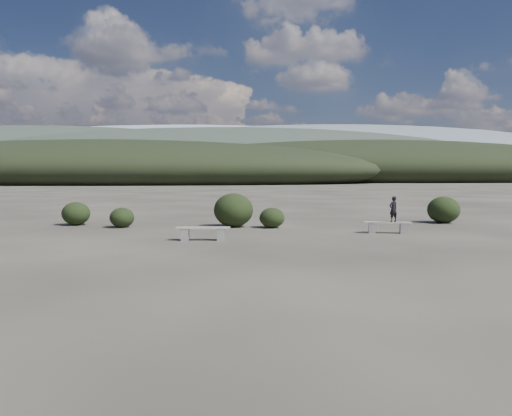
{
  "coord_description": "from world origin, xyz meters",
  "views": [
    {
      "loc": [
        -1.05,
        -11.19,
        2.14
      ],
      "look_at": [
        -0.29,
        3.5,
        1.1
      ],
      "focal_mm": 35.0,
      "sensor_mm": 36.0,
      "label": 1
    }
  ],
  "objects": [
    {
      "name": "ground",
      "position": [
        0.0,
        0.0,
        0.0
      ],
      "size": [
        1200.0,
        1200.0,
        0.0
      ],
      "primitive_type": "plane",
      "color": "#2F2B25",
      "rests_on": "ground"
    },
    {
      "name": "bench_right",
      "position": [
        4.52,
        6.11,
        0.25
      ],
      "size": [
        1.67,
        0.66,
        0.41
      ],
      "rotation": [
        0.0,
        0.0,
        -0.2
      ],
      "color": "slate",
      "rests_on": "ground"
    },
    {
      "name": "mountain_ridges",
      "position": [
        -7.48,
        339.06,
        10.84
      ],
      "size": [
        500.0,
        400.0,
        56.0
      ],
      "color": "black",
      "rests_on": "ground"
    },
    {
      "name": "seated_person",
      "position": [
        4.71,
        6.07,
        0.86
      ],
      "size": [
        0.39,
        0.33,
        0.9
      ],
      "primitive_type": "imported",
      "rotation": [
        0.0,
        0.0,
        3.54
      ],
      "color": "black",
      "rests_on": "bench_right"
    },
    {
      "name": "shrub_a",
      "position": [
        -5.29,
        8.52,
        0.39
      ],
      "size": [
        0.95,
        0.95,
        0.78
      ],
      "primitive_type": "ellipsoid",
      "color": "black",
      "rests_on": "ground"
    },
    {
      "name": "shrub_e",
      "position": [
        8.07,
        9.59,
        0.56
      ],
      "size": [
        1.36,
        1.36,
        1.13
      ],
      "primitive_type": "ellipsoid",
      "color": "black",
      "rests_on": "ground"
    },
    {
      "name": "shrub_f",
      "position": [
        -7.37,
        9.52,
        0.48
      ],
      "size": [
        1.12,
        1.12,
        0.95
      ],
      "primitive_type": "ellipsoid",
      "color": "black",
      "rests_on": "ground"
    },
    {
      "name": "shrub_c",
      "position": [
        0.58,
        8.07,
        0.39
      ],
      "size": [
        0.98,
        0.98,
        0.78
      ],
      "primitive_type": "ellipsoid",
      "color": "black",
      "rests_on": "ground"
    },
    {
      "name": "shrub_b",
      "position": [
        -0.92,
        8.49,
        0.67
      ],
      "size": [
        1.56,
        1.56,
        1.34
      ],
      "primitive_type": "ellipsoid",
      "color": "black",
      "rests_on": "ground"
    },
    {
      "name": "bench_left",
      "position": [
        -1.91,
        4.55,
        0.26
      ],
      "size": [
        1.73,
        0.43,
        0.43
      ],
      "rotation": [
        0.0,
        0.0,
        -0.05
      ],
      "color": "slate",
      "rests_on": "ground"
    }
  ]
}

